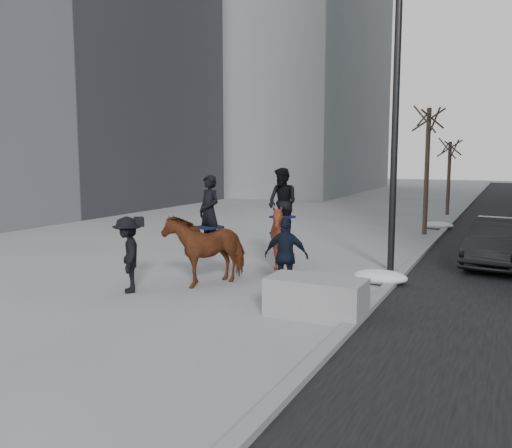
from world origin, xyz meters
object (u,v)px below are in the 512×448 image
at_px(mounted_left, 207,243).
at_px(mounted_right, 281,229).
at_px(planter, 316,297).
at_px(car_near, 500,242).

relative_size(mounted_left, mounted_right, 0.95).
bearing_deg(mounted_left, planter, -24.34).
distance_m(planter, mounted_left, 3.77).
xyz_separation_m(planter, mounted_left, (-3.39, 1.53, 0.61)).
bearing_deg(car_near, mounted_left, -133.35).
height_order(car_near, mounted_left, mounted_left).
height_order(car_near, mounted_right, mounted_right).
height_order(planter, mounted_right, mounted_right).
bearing_deg(car_near, mounted_right, -143.39).
bearing_deg(mounted_right, mounted_left, -114.12).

